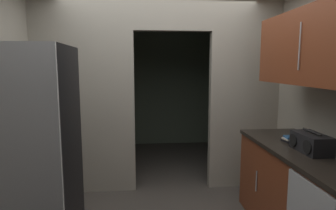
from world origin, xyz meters
TOP-DOWN VIEW (x-y plane):
  - kitchen_partition at (-0.06, 1.31)m, footprint 3.24×0.12m
  - adjoining_room_shell at (0.00, 2.95)m, footprint 3.24×2.38m
  - refrigerator at (-1.23, -0.12)m, footprint 0.85×0.71m
  - lower_cabinet_run at (1.28, -0.11)m, footprint 0.68×1.84m
  - upper_cabinet_counterside at (1.28, -0.11)m, footprint 0.36×1.66m
  - boombox at (1.24, -0.13)m, footprint 0.21×0.38m
  - book_stack at (1.23, 0.20)m, footprint 0.12×0.16m

SIDE VIEW (x-z plane):
  - lower_cabinet_run at x=1.28m, z-range 0.00..0.92m
  - refrigerator at x=-1.23m, z-range 0.00..1.83m
  - book_stack at x=1.23m, z-range 0.91..0.97m
  - boombox at x=1.24m, z-range 0.90..1.10m
  - adjoining_room_shell at x=0.00m, z-range 0.00..2.65m
  - kitchen_partition at x=-0.06m, z-range 0.09..2.74m
  - upper_cabinet_counterside at x=1.28m, z-range 1.50..2.17m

